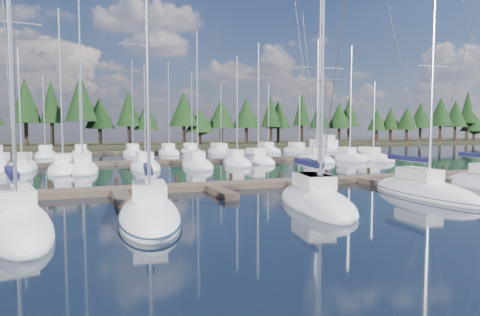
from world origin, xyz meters
name	(u,v)px	position (x,y,z in m)	size (l,w,h in m)	color
ground	(233,170)	(0.00, 30.00, 0.00)	(260.00, 260.00, 0.00)	black
far_shore	(146,144)	(0.00, 90.00, 0.30)	(220.00, 30.00, 0.60)	#2F2B1A
main_dock	(291,183)	(0.00, 17.36, 0.20)	(44.00, 6.13, 0.90)	brown
back_docks	(187,156)	(0.00, 49.58, 0.20)	(50.00, 21.80, 0.40)	brown
front_sailboat_0	(16,223)	(-16.73, 9.50, 0.30)	(4.50, 10.14, 15.18)	white
front_sailboat_1	(149,214)	(-11.29, 9.33, 0.29)	(3.75, 8.88, 14.15)	white
front_sailboat_2	(315,201)	(-2.39, 9.80, 0.29)	(4.05, 8.65, 13.23)	white
front_sailboat_3	(318,202)	(-2.32, 9.63, 0.28)	(4.89, 9.20, 12.08)	white
front_sailboat_4	(423,192)	(5.55, 10.41, 0.29)	(3.02, 9.54, 14.25)	white
back_sailboat_rows	(195,157)	(0.13, 45.73, 0.26)	(42.89, 32.66, 17.15)	white
motor_yacht_right	(324,148)	(26.95, 56.91, 0.52)	(4.28, 9.77, 4.73)	white
tree_line	(151,112)	(-0.35, 80.16, 7.35)	(183.96, 11.25, 14.08)	black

